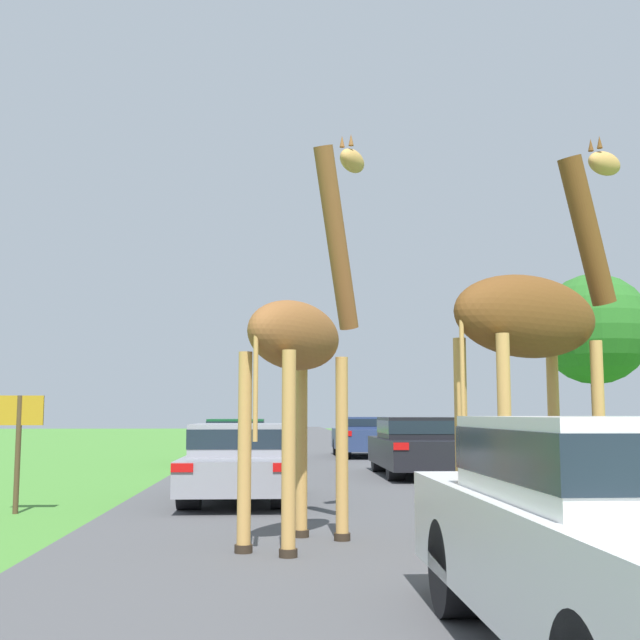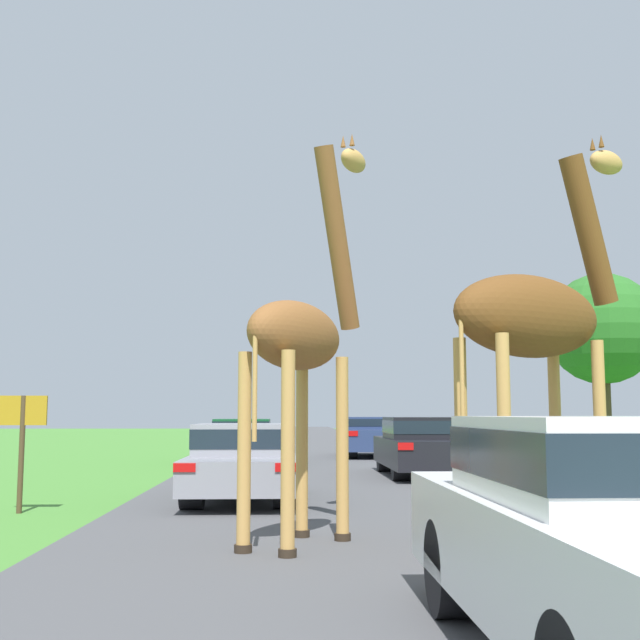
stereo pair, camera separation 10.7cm
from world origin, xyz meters
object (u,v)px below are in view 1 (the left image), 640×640
giraffe_companion (535,318)px  car_verge_right (236,439)px  car_queue_left (364,435)px  tree_left_edge (594,330)px  car_far_ahead (240,459)px  car_queue_right (417,445)px  sign_post (19,431)px  giraffe_near_road (303,335)px

giraffe_companion → car_verge_right: (-4.12, 15.30, -1.84)m
car_queue_left → tree_left_edge: bearing=19.4°
car_far_ahead → car_verge_right: 10.37m
car_queue_right → tree_left_edge: (9.25, 11.91, 4.04)m
car_queue_right → sign_post: 9.87m
giraffe_companion → car_far_ahead: size_ratio=1.13×
giraffe_near_road → tree_left_edge: size_ratio=0.73×
car_queue_left → tree_left_edge: size_ratio=0.60×
giraffe_companion → tree_left_edge: size_ratio=0.70×
car_queue_right → car_queue_left: size_ratio=1.10×
car_far_ahead → tree_left_edge: (13.19, 17.06, 4.08)m
tree_left_edge → sign_post: bearing=-131.2°
car_queue_right → sign_post: bearing=-136.4°
car_verge_right → car_far_ahead: bearing=-86.8°
car_queue_left → sign_post: (-6.82, -15.33, 0.48)m
car_queue_right → tree_left_edge: size_ratio=0.67×
car_queue_left → car_verge_right: 5.35m
giraffe_companion → car_verge_right: size_ratio=1.14×
giraffe_near_road → sign_post: bearing=175.3°
giraffe_companion → sign_post: giraffe_companion is taller
car_queue_left → giraffe_companion: bearing=-90.2°
giraffe_near_road → giraffe_companion: giraffe_near_road is taller
tree_left_edge → car_far_ahead: bearing=-127.7°
sign_post → giraffe_companion: bearing=-26.0°
tree_left_edge → sign_post: (-16.39, -18.71, -3.56)m
car_queue_right → car_verge_right: bearing=130.9°
giraffe_near_road → car_queue_left: size_ratio=1.21×
giraffe_companion → tree_left_edge: (9.64, 22.00, 2.23)m
giraffe_near_road → giraffe_companion: 2.66m
giraffe_near_road → car_queue_right: (3.03, 9.80, -1.63)m
giraffe_near_road → sign_post: giraffe_near_road is taller
car_far_ahead → car_queue_right: bearing=52.6°
giraffe_companion → car_far_ahead: (-3.55, 4.94, -1.85)m
giraffe_near_road → car_verge_right: 15.17m
giraffe_near_road → car_queue_right: bearing=104.2°
car_queue_right → car_verge_right: 6.89m
car_queue_right → car_verge_right: size_ratio=1.08×
giraffe_companion → car_queue_right: giraffe_companion is taller
giraffe_companion → tree_left_edge: tree_left_edge is taller
giraffe_near_road → sign_post: size_ratio=2.97×
car_queue_left → car_far_ahead: size_ratio=0.97×
car_queue_right → giraffe_near_road: bearing=-107.2°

